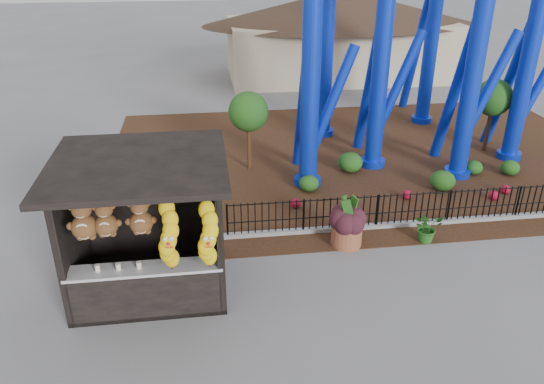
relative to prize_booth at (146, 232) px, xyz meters
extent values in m
plane|color=slate|center=(2.98, -0.89, -1.54)|extent=(120.00, 120.00, 0.00)
cube|color=#331E11|center=(6.98, 7.11, -1.54)|extent=(18.00, 12.00, 0.02)
cube|color=gray|center=(6.98, 2.11, -1.48)|extent=(18.00, 0.18, 0.12)
cube|color=black|center=(-0.02, 0.31, -1.49)|extent=(3.20, 2.60, 0.10)
cube|color=black|center=(-0.02, 1.55, -0.04)|extent=(3.20, 0.12, 3.00)
cube|color=black|center=(-1.56, 0.31, -0.04)|extent=(0.12, 2.60, 3.00)
cube|color=black|center=(1.52, 0.31, -0.04)|extent=(0.12, 2.60, 3.00)
cube|color=black|center=(-0.02, 0.06, 1.52)|extent=(3.50, 3.40, 0.12)
cube|color=black|center=(-1.55, -0.92, -0.04)|extent=(0.14, 0.14, 3.00)
cube|color=black|center=(1.51, -0.92, -0.04)|extent=(0.14, 0.14, 3.00)
cube|color=black|center=(-0.02, -0.74, -0.99)|extent=(3.00, 0.50, 1.10)
cube|color=silver|center=(-0.02, -0.74, -0.42)|extent=(3.10, 0.55, 0.06)
cylinder|color=black|center=(-0.02, -1.14, 1.31)|extent=(2.90, 0.04, 0.04)
cylinder|color=#0B2BCA|center=(4.48, 5.11, 1.96)|extent=(0.56, 0.56, 7.00)
cylinder|color=#0B2BCA|center=(4.48, 5.11, -1.42)|extent=(0.84, 0.84, 0.24)
cylinder|color=#0B2BCA|center=(6.98, 6.31, 2.11)|extent=(0.56, 0.56, 7.30)
cylinder|color=#0B2BCA|center=(6.98, 6.31, -1.42)|extent=(0.84, 0.84, 0.24)
cylinder|color=#0B2BCA|center=(9.48, 5.11, 2.21)|extent=(0.56, 0.56, 7.50)
cylinder|color=#0B2BCA|center=(9.48, 5.11, -1.42)|extent=(0.84, 0.84, 0.24)
cylinder|color=#0B2BCA|center=(11.98, 6.31, 1.76)|extent=(0.56, 0.56, 6.60)
cylinder|color=#0B2BCA|center=(11.98, 6.31, -1.42)|extent=(0.84, 0.84, 0.24)
cylinder|color=#0B2BCA|center=(5.98, 9.61, 3.21)|extent=(0.56, 0.56, 9.50)
cylinder|color=#0B2BCA|center=(5.98, 9.61, -1.42)|extent=(0.84, 0.84, 0.24)
cylinder|color=#0B2BCA|center=(10.48, 10.61, -1.42)|extent=(0.84, 0.84, 0.24)
cylinder|color=#0B2BCA|center=(4.48, 6.01, 1.08)|extent=(0.36, 2.21, 5.85)
cylinder|color=#0B2BCA|center=(5.18, 5.41, 0.91)|extent=(1.62, 0.32, 3.73)
cylinder|color=#0B2BCA|center=(6.98, 7.21, 1.19)|extent=(0.36, 2.29, 6.10)
cylinder|color=#0B2BCA|center=(7.68, 6.61, 1.01)|extent=(1.67, 0.32, 3.88)
cylinder|color=#0B2BCA|center=(9.48, 6.01, 1.27)|extent=(0.36, 2.34, 6.26)
cylinder|color=#0B2BCA|center=(10.18, 5.41, 1.08)|extent=(1.71, 0.32, 3.99)
cylinder|color=#0B2BCA|center=(11.98, 7.21, 0.93)|extent=(0.36, 2.10, 5.53)
cylinder|color=#0B2BCA|center=(12.68, 6.61, 0.77)|extent=(1.54, 0.32, 3.52)
cylinder|color=brown|center=(4.75, 1.40, -1.24)|extent=(0.97, 0.97, 0.61)
ellipsoid|color=black|center=(4.75, 1.40, -0.61)|extent=(0.70, 0.70, 0.64)
imported|color=#184C16|center=(6.85, 1.29, -1.14)|extent=(0.80, 0.71, 0.81)
ellipsoid|color=#1E4C16|center=(4.43, 4.62, -1.28)|extent=(0.62, 0.62, 0.49)
ellipsoid|color=#1E4C16|center=(8.52, 4.13, -1.22)|extent=(0.78, 0.78, 0.62)
ellipsoid|color=#1E4C16|center=(10.06, 5.15, -1.30)|extent=(0.58, 0.58, 0.46)
ellipsoid|color=#1E4C16|center=(6.08, 5.89, -1.20)|extent=(0.82, 0.82, 0.66)
ellipsoid|color=#1E4C16|center=(11.22, 4.93, -1.28)|extent=(0.61, 0.61, 0.49)
sphere|color=#B10B29|center=(3.83, 3.55, -1.39)|extent=(0.28, 0.28, 0.28)
sphere|color=#B10B29|center=(7.22, 3.66, -1.39)|extent=(0.28, 0.28, 0.28)
sphere|color=#B10B29|center=(9.77, 3.26, -1.39)|extent=(0.28, 0.28, 0.28)
sphere|color=#B10B29|center=(10.33, 3.60, -1.39)|extent=(0.28, 0.28, 0.28)
cube|color=#BFAD8C|center=(8.98, 19.11, -0.04)|extent=(12.00, 6.00, 3.00)
cone|color=#332319|center=(8.98, 19.11, 2.36)|extent=(15.00, 15.00, 1.80)
camera|label=1|loc=(1.32, -9.85, 5.57)|focal=35.00mm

